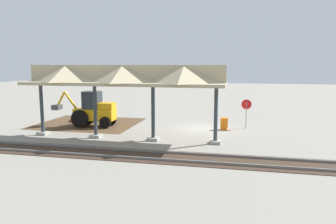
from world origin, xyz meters
The scene contains 8 objects.
ground_plane centered at (0.00, 0.00, 0.00)m, with size 120.00×120.00×0.00m, color gray.
dirt_work_zone centered at (9.59, -0.26, 0.00)m, with size 8.13×7.00×0.01m, color #4C3823.
platform_canopy centered at (4.73, 4.44, 4.17)m, with size 13.32×3.20×4.90m.
rail_tracks centered at (0.00, 8.09, 0.03)m, with size 60.00×2.58×0.15m.
stop_sign centered at (-3.27, -0.96, 1.63)m, with size 0.76×0.10×2.26m.
backhoe centered at (8.67, 0.74, 1.27)m, with size 5.19×1.82×2.82m.
dirt_mound centered at (10.66, -1.25, 0.00)m, with size 4.94×4.94×2.19m, color #4C3823.
traffic_barrel centered at (-1.65, -0.18, 0.45)m, with size 0.56×0.56×0.90m, color orange.
Camera 1 is at (-2.76, 24.69, 5.00)m, focal length 35.00 mm.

